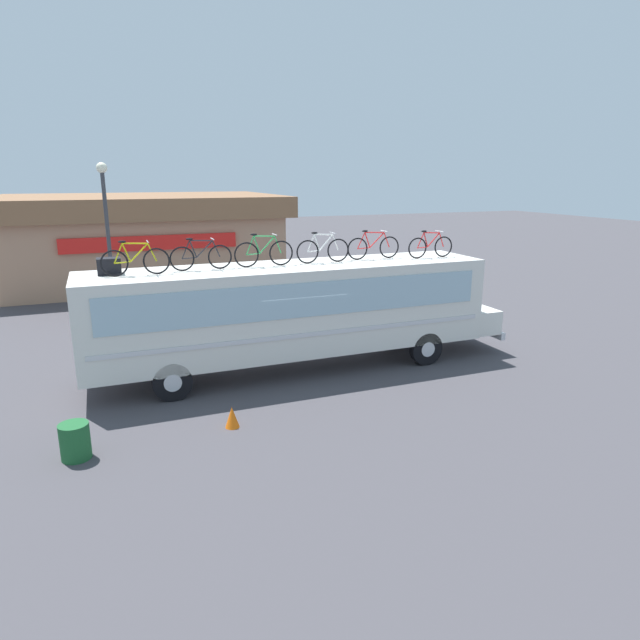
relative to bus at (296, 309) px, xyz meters
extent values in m
plane|color=#423F44|center=(-0.15, 0.00, -1.89)|extent=(120.00, 120.00, 0.00)
cube|color=silver|center=(-0.15, 0.00, 0.04)|extent=(11.83, 2.41, 2.53)
cube|color=silver|center=(6.25, 0.00, -0.83)|extent=(0.96, 2.22, 0.77)
cube|color=#99B7C6|center=(-0.15, -1.22, 0.53)|extent=(10.88, 0.04, 0.95)
cube|color=#99B7C6|center=(-0.15, 1.22, 0.53)|extent=(10.88, 0.04, 0.95)
cube|color=silver|center=(-0.15, -1.22, -0.46)|extent=(11.36, 0.03, 0.12)
cube|color=silver|center=(-0.15, 1.22, -0.46)|extent=(11.36, 0.03, 0.12)
cube|color=silver|center=(6.79, 0.00, -1.30)|extent=(0.16, 2.29, 0.24)
cylinder|color=black|center=(3.87, -1.06, -1.37)|extent=(1.03, 0.28, 1.03)
cylinder|color=silver|center=(3.87, -1.06, -1.37)|extent=(0.46, 0.30, 0.46)
cylinder|color=black|center=(3.87, 1.06, -1.37)|extent=(1.03, 0.28, 1.03)
cylinder|color=silver|center=(3.87, 1.06, -1.37)|extent=(0.46, 0.30, 0.46)
cylinder|color=black|center=(-3.82, -1.06, -1.37)|extent=(1.03, 0.28, 1.03)
cylinder|color=silver|center=(-3.82, -1.06, -1.37)|extent=(0.46, 0.30, 0.46)
cylinder|color=black|center=(-3.82, 1.06, -1.37)|extent=(1.03, 0.28, 1.03)
cylinder|color=silver|center=(-3.82, 1.06, -1.37)|extent=(0.46, 0.30, 0.46)
cube|color=black|center=(-5.07, 0.35, 1.52)|extent=(0.59, 0.44, 0.43)
torus|color=black|center=(-4.94, -0.08, 1.65)|extent=(0.69, 0.04, 0.69)
torus|color=black|center=(-3.89, -0.08, 1.65)|extent=(0.69, 0.04, 0.69)
cylinder|color=#B2B20C|center=(-4.62, -0.08, 1.91)|extent=(0.20, 0.04, 0.49)
cylinder|color=#B2B20C|center=(-4.31, -0.08, 1.90)|extent=(0.48, 0.04, 0.48)
cylinder|color=#B2B20C|center=(-4.39, -0.08, 2.14)|extent=(0.63, 0.04, 0.07)
cylinder|color=#B2B20C|center=(-4.74, -0.08, 1.66)|extent=(0.40, 0.03, 0.05)
cylinder|color=#B2B20C|center=(-4.82, -0.08, 1.90)|extent=(0.26, 0.03, 0.51)
cylinder|color=#B2B20C|center=(-3.99, -0.08, 1.89)|extent=(0.22, 0.03, 0.48)
cylinder|color=silver|center=(-4.08, -0.08, 2.17)|extent=(0.03, 0.44, 0.03)
ellipsoid|color=black|center=(-4.71, -0.08, 2.19)|extent=(0.20, 0.08, 0.06)
torus|color=black|center=(-3.20, 0.15, 1.64)|extent=(0.67, 0.04, 0.67)
torus|color=black|center=(-2.17, 0.15, 1.64)|extent=(0.67, 0.04, 0.67)
cylinder|color=black|center=(-2.89, 0.15, 1.89)|extent=(0.20, 0.04, 0.48)
cylinder|color=black|center=(-2.58, 0.15, 1.88)|extent=(0.48, 0.04, 0.46)
cylinder|color=black|center=(-2.67, 0.15, 2.11)|extent=(0.62, 0.04, 0.07)
cylinder|color=black|center=(-3.01, 0.15, 1.65)|extent=(0.39, 0.03, 0.05)
cylinder|color=black|center=(-3.09, 0.15, 1.88)|extent=(0.25, 0.03, 0.50)
cylinder|color=black|center=(-2.26, 0.15, 1.87)|extent=(0.22, 0.03, 0.47)
cylinder|color=silver|center=(-2.36, 0.15, 2.15)|extent=(0.03, 0.44, 0.03)
ellipsoid|color=black|center=(-2.98, 0.15, 2.17)|extent=(0.20, 0.08, 0.06)
torus|color=black|center=(-1.43, 0.10, 1.66)|extent=(0.72, 0.04, 0.72)
torus|color=black|center=(-0.41, 0.10, 1.66)|extent=(0.72, 0.04, 0.72)
cylinder|color=green|center=(-1.12, 0.10, 1.93)|extent=(0.20, 0.04, 0.51)
cylinder|color=green|center=(-0.81, 0.10, 1.92)|extent=(0.48, 0.04, 0.49)
cylinder|color=green|center=(-0.90, 0.10, 2.17)|extent=(0.61, 0.04, 0.07)
cylinder|color=green|center=(-1.23, 0.10, 1.67)|extent=(0.39, 0.03, 0.05)
cylinder|color=green|center=(-1.31, 0.10, 1.92)|extent=(0.25, 0.03, 0.53)
cylinder|color=green|center=(-0.50, 0.10, 1.91)|extent=(0.21, 0.03, 0.50)
cylinder|color=silver|center=(-0.59, 0.10, 2.20)|extent=(0.03, 0.44, 0.03)
ellipsoid|color=black|center=(-1.20, 0.10, 2.23)|extent=(0.20, 0.08, 0.06)
torus|color=black|center=(0.42, 0.12, 1.65)|extent=(0.70, 0.04, 0.70)
torus|color=black|center=(1.39, 0.12, 1.65)|extent=(0.70, 0.04, 0.70)
cylinder|color=white|center=(0.71, 0.12, 1.92)|extent=(0.19, 0.04, 0.50)
cylinder|color=white|center=(1.00, 0.12, 1.90)|extent=(0.46, 0.04, 0.48)
cylinder|color=white|center=(0.92, 0.12, 2.14)|extent=(0.59, 0.04, 0.07)
cylinder|color=white|center=(0.60, 0.12, 1.66)|extent=(0.37, 0.03, 0.05)
cylinder|color=white|center=(0.52, 0.12, 1.91)|extent=(0.24, 0.03, 0.52)
cylinder|color=white|center=(1.30, 0.12, 1.89)|extent=(0.21, 0.03, 0.48)
cylinder|color=silver|center=(1.22, 0.12, 2.18)|extent=(0.03, 0.44, 0.03)
ellipsoid|color=black|center=(0.63, 0.12, 2.20)|extent=(0.20, 0.08, 0.06)
torus|color=black|center=(2.10, 0.25, 1.65)|extent=(0.68, 0.04, 0.68)
torus|color=black|center=(3.20, 0.25, 1.65)|extent=(0.68, 0.04, 0.68)
cylinder|color=red|center=(2.43, 0.25, 1.90)|extent=(0.21, 0.04, 0.49)
cylinder|color=red|center=(2.76, 0.25, 1.89)|extent=(0.51, 0.04, 0.47)
cylinder|color=red|center=(2.67, 0.25, 2.12)|extent=(0.66, 0.04, 0.07)
cylinder|color=red|center=(2.31, 0.25, 1.66)|extent=(0.42, 0.03, 0.05)
cylinder|color=red|center=(2.22, 0.25, 1.89)|extent=(0.27, 0.03, 0.51)
cylinder|color=red|center=(3.10, 0.25, 1.88)|extent=(0.23, 0.03, 0.47)
cylinder|color=silver|center=(3.00, 0.25, 2.16)|extent=(0.03, 0.44, 0.03)
ellipsoid|color=black|center=(2.34, 0.25, 2.18)|extent=(0.20, 0.08, 0.06)
torus|color=black|center=(3.96, -0.18, 1.63)|extent=(0.65, 0.04, 0.65)
torus|color=black|center=(4.91, -0.18, 1.63)|extent=(0.65, 0.04, 0.65)
cylinder|color=red|center=(4.24, -0.18, 1.88)|extent=(0.19, 0.04, 0.46)
cylinder|color=red|center=(4.53, -0.18, 1.86)|extent=(0.44, 0.04, 0.45)
cylinder|color=red|center=(4.45, -0.18, 2.09)|extent=(0.57, 0.04, 0.07)
cylinder|color=red|center=(4.14, -0.18, 1.64)|extent=(0.36, 0.03, 0.05)
cylinder|color=red|center=(4.06, -0.18, 1.87)|extent=(0.24, 0.03, 0.48)
cylinder|color=red|center=(4.82, -0.18, 1.85)|extent=(0.20, 0.03, 0.45)
cylinder|color=silver|center=(4.74, -0.18, 2.13)|extent=(0.03, 0.44, 0.03)
ellipsoid|color=black|center=(4.17, -0.18, 2.15)|extent=(0.20, 0.08, 0.06)
cube|color=tan|center=(-2.94, 17.52, -0.09)|extent=(13.61, 9.79, 3.60)
cube|color=brown|center=(-2.94, 17.52, 2.24)|extent=(14.70, 10.58, 1.06)
cube|color=red|center=(-2.94, 12.52, 0.70)|extent=(8.17, 0.16, 0.70)
cylinder|color=#1E592D|center=(-6.10, -3.48, -1.50)|extent=(0.61, 0.61, 0.77)
cone|color=orange|center=(-2.74, -3.24, -1.63)|extent=(0.33, 0.33, 0.51)
cylinder|color=#38383D|center=(-4.92, 6.34, 1.04)|extent=(0.14, 0.14, 5.86)
sphere|color=#F2EDCC|center=(-4.92, 6.34, 4.09)|extent=(0.37, 0.37, 0.37)
camera|label=1|loc=(-5.24, -15.05, 3.83)|focal=31.04mm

